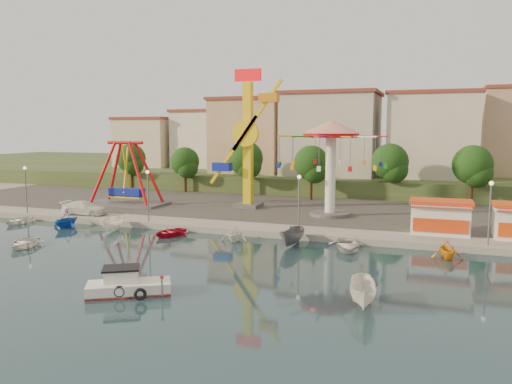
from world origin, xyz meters
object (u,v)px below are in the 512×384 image
at_px(kamikaze_tower, 250,142).
at_px(wave_swinger, 331,146).
at_px(van, 85,208).
at_px(skiff, 363,293).
at_px(rowboat_a, 24,242).
at_px(cabin_motorboat, 127,286).
at_px(pirate_ship_ride, 126,175).

relative_size(kamikaze_tower, wave_swinger, 1.42).
xyz_separation_m(wave_swinger, van, (-25.85, -8.47, -6.85)).
relative_size(kamikaze_tower, skiff, 4.11).
bearing_deg(rowboat_a, cabin_motorboat, -42.51).
bearing_deg(kamikaze_tower, van, -145.58).
relative_size(cabin_motorboat, skiff, 1.31).
height_order(wave_swinger, cabin_motorboat, wave_swinger).
distance_m(cabin_motorboat, skiff, 14.15).
xyz_separation_m(kamikaze_tower, cabin_motorboat, (3.47, -30.73, -8.04)).
relative_size(pirate_ship_ride, skiff, 2.49).
distance_m(cabin_motorboat, van, 27.68).
height_order(kamikaze_tower, skiff, kamikaze_tower).
distance_m(kamikaze_tower, wave_swinger, 10.46).
bearing_deg(rowboat_a, pirate_ship_ride, 82.97).
relative_size(pirate_ship_ride, cabin_motorboat, 1.90).
bearing_deg(van, wave_swinger, -75.96).
xyz_separation_m(pirate_ship_ride, skiff, (32.86, -25.20, -3.62)).
bearing_deg(van, cabin_motorboat, -140.43).
distance_m(rowboat_a, van, 13.06).
height_order(wave_swinger, van, wave_swinger).
xyz_separation_m(pirate_ship_ride, kamikaze_tower, (15.51, 2.79, 4.12)).
height_order(kamikaze_tower, cabin_motorboat, kamikaze_tower).
height_order(wave_swinger, skiff, wave_swinger).
distance_m(cabin_motorboat, rowboat_a, 17.22).
relative_size(wave_swinger, cabin_motorboat, 2.21).
bearing_deg(pirate_ship_ride, van, -90.93).
xyz_separation_m(rowboat_a, skiff, (29.38, -4.76, 0.38)).
bearing_deg(wave_swinger, kamikaze_tower, 167.61).
bearing_deg(kamikaze_tower, rowboat_a, -117.37).
xyz_separation_m(kamikaze_tower, rowboat_a, (-12.03, -23.23, -8.11)).
xyz_separation_m(skiff, van, (-32.99, 17.28, 0.57)).
distance_m(pirate_ship_ride, van, 8.49).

